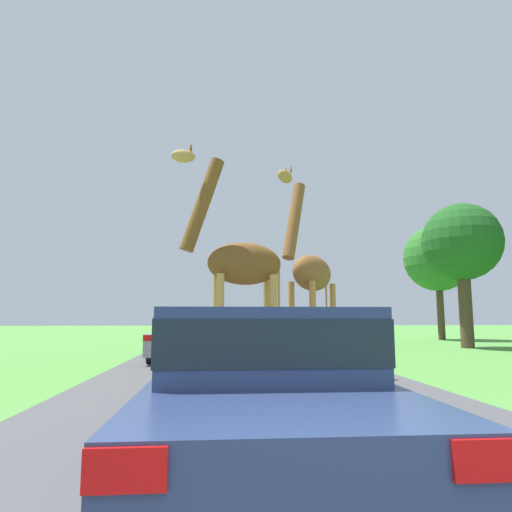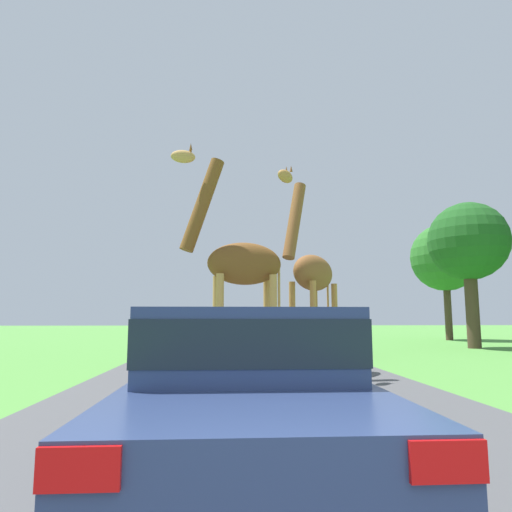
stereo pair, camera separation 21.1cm
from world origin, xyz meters
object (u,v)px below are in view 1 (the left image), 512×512
object	(u,v)px
car_far_ahead	(308,334)
car_verge_right	(202,330)
tree_far_right	(438,258)
car_lead_maroon	(262,393)
giraffe_companion	(310,274)
car_queue_right	(267,329)
car_queue_left	(180,337)
tree_left_edge	(462,244)
giraffe_near_road	(238,264)

from	to	relation	value
car_far_ahead	car_verge_right	bearing A→B (deg)	114.45
car_far_ahead	tree_far_right	size ratio (longest dim) A/B	0.66
car_lead_maroon	tree_far_right	world-z (taller)	tree_far_right
giraffe_companion	car_queue_right	size ratio (longest dim) A/B	1.04
giraffe_companion	car_verge_right	size ratio (longest dim) A/B	1.15
car_queue_right	tree_far_right	xyz separation A→B (m)	(11.32, 4.18, 4.27)
giraffe_companion	car_lead_maroon	xyz separation A→B (m)	(-1.96, -7.50, -1.72)
car_lead_maroon	car_far_ahead	bearing A→B (deg)	77.23
car_far_ahead	tree_far_right	bearing A→B (deg)	43.81
giraffe_companion	tree_far_right	size ratio (longest dim) A/B	0.69
car_queue_right	car_queue_left	size ratio (longest dim) A/B	1.11
car_lead_maroon	car_queue_right	distance (m)	19.54
car_lead_maroon	car_queue_right	xyz separation A→B (m)	(2.14, 19.42, 0.06)
car_lead_maroon	car_far_ahead	xyz separation A→B (m)	(3.09, 13.66, -0.02)
tree_far_right	giraffe_companion	bearing A→B (deg)	-125.55
car_queue_left	tree_left_edge	distance (m)	13.98
giraffe_near_road	tree_left_edge	size ratio (longest dim) A/B	0.80
car_far_ahead	car_queue_left	bearing A→B (deg)	-156.41
giraffe_companion	tree_far_right	xyz separation A→B (m)	(11.51, 16.10, 2.61)
car_lead_maroon	tree_far_right	distance (m)	27.52
giraffe_companion	car_queue_left	size ratio (longest dim) A/B	1.16
giraffe_companion	car_queue_right	world-z (taller)	giraffe_companion
giraffe_companion	car_queue_right	distance (m)	12.04
giraffe_companion	car_lead_maroon	size ratio (longest dim) A/B	1.21
car_queue_right	tree_left_edge	distance (m)	10.18
car_verge_right	tree_left_edge	xyz separation A→B (m)	(12.23, -6.98, 4.12)
car_queue_right	car_far_ahead	xyz separation A→B (m)	(0.95, -5.76, -0.08)
tree_left_edge	tree_far_right	distance (m)	7.75
tree_left_edge	giraffe_companion	bearing A→B (deg)	-135.78
car_lead_maroon	giraffe_companion	bearing A→B (deg)	75.39
giraffe_near_road	tree_far_right	size ratio (longest dim) A/B	0.74
car_far_ahead	tree_far_right	world-z (taller)	tree_far_right
giraffe_companion	car_queue_left	bearing A→B (deg)	-11.32
giraffe_near_road	giraffe_companion	bearing A→B (deg)	-70.09
car_verge_right	car_far_ahead	bearing A→B (deg)	-65.55
car_queue_right	car_lead_maroon	bearing A→B (deg)	-96.30
giraffe_near_road	car_queue_right	world-z (taller)	giraffe_near_road
car_lead_maroon	car_queue_right	bearing A→B (deg)	83.70
car_queue_left	giraffe_near_road	bearing A→B (deg)	-72.02
giraffe_companion	car_queue_right	xyz separation A→B (m)	(0.19, 11.92, -1.67)
tree_left_edge	tree_far_right	xyz separation A→B (m)	(2.50, 7.34, 0.29)
car_lead_maroon	car_verge_right	distance (m)	23.29
car_verge_right	tree_left_edge	size ratio (longest dim) A/B	0.65
car_queue_left	car_far_ahead	xyz separation A→B (m)	(4.68, 2.04, -0.01)
car_lead_maroon	car_verge_right	world-z (taller)	car_lead_maroon
car_far_ahead	car_verge_right	world-z (taller)	car_far_ahead
car_verge_right	giraffe_near_road	bearing A→B (deg)	-85.41
car_lead_maroon	tree_left_edge	bearing A→B (deg)	56.02
tree_left_edge	car_queue_right	bearing A→B (deg)	160.32
car_far_ahead	car_verge_right	distance (m)	10.54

